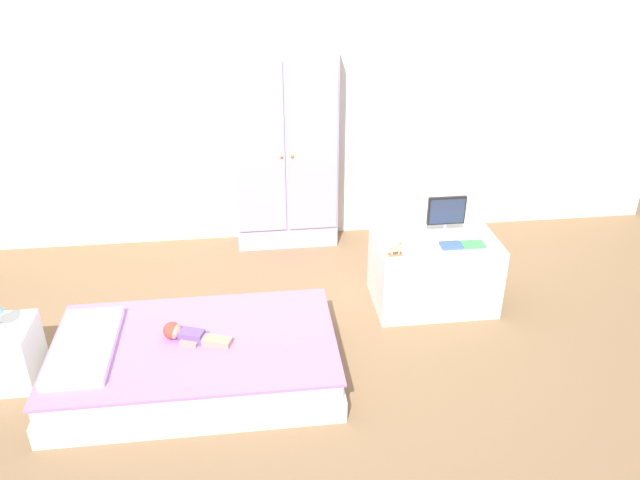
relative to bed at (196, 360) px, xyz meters
name	(u,v)px	position (x,y,z in m)	size (l,w,h in m)	color
ground_plane	(283,353)	(0.50, 0.17, -0.13)	(10.00, 10.00, 0.02)	brown
back_wall	(263,68)	(0.50, 1.75, 1.23)	(6.40, 0.05, 2.70)	silver
bed	(196,360)	(0.00, 0.00, 0.00)	(1.57, 0.92, 0.25)	white
pillow	(84,346)	(-0.58, 0.00, 0.15)	(0.32, 0.66, 0.05)	white
doll	(184,334)	(-0.05, 0.03, 0.16)	(0.38, 0.20, 0.10)	#6B4CB2
nightstand	(4,354)	(-1.05, 0.12, 0.05)	(0.34, 0.34, 0.35)	white
wardrobe	(285,149)	(0.63, 1.58, 0.66)	(0.77, 0.28, 1.56)	silver
tv_stand	(433,271)	(1.53, 0.60, 0.12)	(0.78, 0.52, 0.48)	silver
tv_monitor	(446,212)	(1.61, 0.69, 0.50)	(0.25, 0.10, 0.25)	#99999E
rocking_horse_toy	(397,248)	(1.22, 0.42, 0.41)	(0.09, 0.04, 0.11)	#8E6642
book_blue	(451,245)	(1.59, 0.49, 0.37)	(0.13, 0.10, 0.02)	blue
book_green	(473,244)	(1.73, 0.49, 0.36)	(0.14, 0.10, 0.01)	#429E51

